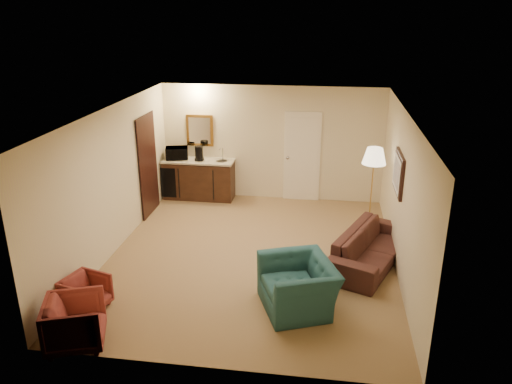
{
  "coord_description": "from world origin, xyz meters",
  "views": [
    {
      "loc": [
        1.22,
        -7.9,
        4.19
      ],
      "look_at": [
        0.01,
        0.5,
        1.04
      ],
      "focal_mm": 35.0,
      "sensor_mm": 36.0,
      "label": 1
    }
  ],
  "objects_px": {
    "waste_bin": "(226,194)",
    "coffee_maker": "(199,153)",
    "sofa": "(371,242)",
    "floor_lamp": "(371,190)",
    "wetbar_cabinet": "(199,179)",
    "teal_armchair": "(298,278)",
    "rose_chair_far": "(75,320)",
    "coffee_table": "(301,267)",
    "microwave": "(177,152)",
    "rose_chair_near": "(86,292)"
  },
  "relations": [
    {
      "from": "waste_bin",
      "to": "coffee_maker",
      "type": "height_order",
      "value": "coffee_maker"
    },
    {
      "from": "sofa",
      "to": "floor_lamp",
      "type": "relative_size",
      "value": 1.23
    },
    {
      "from": "waste_bin",
      "to": "wetbar_cabinet",
      "type": "bearing_deg",
      "value": 173.85
    },
    {
      "from": "teal_armchair",
      "to": "rose_chair_far",
      "type": "bearing_deg",
      "value": -87.19
    },
    {
      "from": "teal_armchair",
      "to": "coffee_table",
      "type": "xyz_separation_m",
      "value": [
        0.01,
        0.81,
        -0.27
      ]
    },
    {
      "from": "coffee_table",
      "to": "microwave",
      "type": "relative_size",
      "value": 1.55
    },
    {
      "from": "coffee_table",
      "to": "microwave",
      "type": "distance_m",
      "value": 4.68
    },
    {
      "from": "coffee_table",
      "to": "microwave",
      "type": "xyz_separation_m",
      "value": [
        -3.07,
        3.43,
        0.87
      ]
    },
    {
      "from": "rose_chair_near",
      "to": "floor_lamp",
      "type": "distance_m",
      "value": 5.5
    },
    {
      "from": "waste_bin",
      "to": "teal_armchair",
      "type": "bearing_deg",
      "value": -65.23
    },
    {
      "from": "sofa",
      "to": "rose_chair_far",
      "type": "bearing_deg",
      "value": 148.25
    },
    {
      "from": "teal_armchair",
      "to": "floor_lamp",
      "type": "xyz_separation_m",
      "value": [
        1.22,
        2.91,
        0.37
      ]
    },
    {
      "from": "coffee_table",
      "to": "floor_lamp",
      "type": "bearing_deg",
      "value": 59.94
    },
    {
      "from": "microwave",
      "to": "wetbar_cabinet",
      "type": "bearing_deg",
      "value": -15.51
    },
    {
      "from": "rose_chair_far",
      "to": "floor_lamp",
      "type": "xyz_separation_m",
      "value": [
        4.04,
        4.2,
        0.49
      ]
    },
    {
      "from": "teal_armchair",
      "to": "sofa",
      "type": "bearing_deg",
      "value": 121.06
    },
    {
      "from": "floor_lamp",
      "to": "rose_chair_near",
      "type": "bearing_deg",
      "value": -141.6
    },
    {
      "from": "teal_armchair",
      "to": "coffee_table",
      "type": "height_order",
      "value": "teal_armchair"
    },
    {
      "from": "coffee_table",
      "to": "sofa",
      "type": "bearing_deg",
      "value": 32.13
    },
    {
      "from": "teal_armchair",
      "to": "floor_lamp",
      "type": "relative_size",
      "value": 0.65
    },
    {
      "from": "coffee_table",
      "to": "waste_bin",
      "type": "bearing_deg",
      "value": 119.88
    },
    {
      "from": "coffee_table",
      "to": "coffee_maker",
      "type": "height_order",
      "value": "coffee_maker"
    },
    {
      "from": "teal_armchair",
      "to": "coffee_table",
      "type": "bearing_deg",
      "value": 157.66
    },
    {
      "from": "microwave",
      "to": "coffee_table",
      "type": "bearing_deg",
      "value": -62.83
    },
    {
      "from": "wetbar_cabinet",
      "to": "microwave",
      "type": "bearing_deg",
      "value": 179.23
    },
    {
      "from": "waste_bin",
      "to": "coffee_maker",
      "type": "bearing_deg",
      "value": 176.58
    },
    {
      "from": "rose_chair_near",
      "to": "rose_chair_far",
      "type": "distance_m",
      "value": 0.84
    },
    {
      "from": "microwave",
      "to": "coffee_maker",
      "type": "height_order",
      "value": "microwave"
    },
    {
      "from": "floor_lamp",
      "to": "microwave",
      "type": "bearing_deg",
      "value": 162.82
    },
    {
      "from": "coffee_maker",
      "to": "floor_lamp",
      "type": "bearing_deg",
      "value": -23.07
    },
    {
      "from": "floor_lamp",
      "to": "microwave",
      "type": "height_order",
      "value": "floor_lamp"
    },
    {
      "from": "sofa",
      "to": "microwave",
      "type": "relative_size",
      "value": 4.25
    },
    {
      "from": "rose_chair_near",
      "to": "rose_chair_far",
      "type": "height_order",
      "value": "rose_chair_far"
    },
    {
      "from": "waste_bin",
      "to": "microwave",
      "type": "bearing_deg",
      "value": 176.18
    },
    {
      "from": "microwave",
      "to": "coffee_maker",
      "type": "xyz_separation_m",
      "value": [
        0.53,
        -0.04,
        -0.0
      ]
    },
    {
      "from": "sofa",
      "to": "coffee_table",
      "type": "xyz_separation_m",
      "value": [
        -1.15,
        -0.72,
        -0.19
      ]
    },
    {
      "from": "microwave",
      "to": "sofa",
      "type": "bearing_deg",
      "value": -47.39
    },
    {
      "from": "rose_chair_far",
      "to": "floor_lamp",
      "type": "height_order",
      "value": "floor_lamp"
    },
    {
      "from": "wetbar_cabinet",
      "to": "teal_armchair",
      "type": "distance_m",
      "value": 4.95
    },
    {
      "from": "rose_chair_near",
      "to": "waste_bin",
      "type": "relative_size",
      "value": 2.09
    },
    {
      "from": "rose_chair_far",
      "to": "coffee_table",
      "type": "distance_m",
      "value": 3.52
    },
    {
      "from": "rose_chair_far",
      "to": "wetbar_cabinet",
      "type": "bearing_deg",
      "value": -22.41
    },
    {
      "from": "wetbar_cabinet",
      "to": "sofa",
      "type": "bearing_deg",
      "value": -35.95
    },
    {
      "from": "sofa",
      "to": "teal_armchair",
      "type": "relative_size",
      "value": 1.88
    },
    {
      "from": "floor_lamp",
      "to": "waste_bin",
      "type": "distance_m",
      "value": 3.46
    },
    {
      "from": "sofa",
      "to": "coffee_maker",
      "type": "distance_m",
      "value": 4.6
    },
    {
      "from": "rose_chair_far",
      "to": "waste_bin",
      "type": "xyz_separation_m",
      "value": [
        0.9,
        5.45,
        -0.23
      ]
    },
    {
      "from": "wetbar_cabinet",
      "to": "rose_chair_far",
      "type": "distance_m",
      "value": 5.53
    },
    {
      "from": "wetbar_cabinet",
      "to": "rose_chair_far",
      "type": "relative_size",
      "value": 2.21
    },
    {
      "from": "coffee_table",
      "to": "floor_lamp",
      "type": "height_order",
      "value": "floor_lamp"
    }
  ]
}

